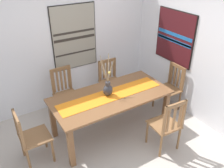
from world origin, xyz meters
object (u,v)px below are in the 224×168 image
chair_1 (110,80)px  painting_on_back_wall (74,37)px  dining_table (111,100)px  chair_0 (31,136)px  chair_4 (65,92)px  centerpiece_vase (108,89)px  chair_2 (167,124)px  chair_3 (170,87)px  painting_on_side_wall (175,37)px

chair_1 → painting_on_back_wall: 1.13m
dining_table → chair_1: size_ratio=2.22×
chair_0 → chair_4: size_ratio=0.94×
dining_table → centerpiece_vase: bearing=156.3°
chair_2 → chair_4: chair_4 is taller
painting_on_back_wall → chair_3: bearing=-42.8°
chair_0 → painting_on_back_wall: (1.33, 1.28, 0.90)m
centerpiece_vase → chair_3: (1.41, -0.03, -0.39)m
dining_table → painting_on_back_wall: painting_on_back_wall is taller
dining_table → centerpiece_vase: 0.23m
painting_on_back_wall → dining_table: bearing=-88.6°
chair_4 → painting_on_back_wall: size_ratio=0.77×
chair_3 → painting_on_back_wall: painting_on_back_wall is taller
painting_on_side_wall → chair_2: bearing=-134.8°
centerpiece_vase → painting_on_side_wall: (1.61, 0.22, 0.52)m
chair_3 → chair_4: (-1.84, 0.89, 0.02)m
chair_4 → chair_0: bearing=-135.5°
centerpiece_vase → painting_on_back_wall: painting_on_back_wall is taller
dining_table → chair_3: chair_3 is taller
centerpiece_vase → chair_2: 1.08m
centerpiece_vase → chair_1: 1.08m
chair_1 → chair_4: chair_4 is taller
chair_0 → chair_3: bearing=-0.4°
painting_on_side_wall → painting_on_back_wall: bearing=146.7°
chair_0 → painting_on_side_wall: painting_on_side_wall is taller
chair_4 → painting_on_side_wall: size_ratio=0.96×
chair_1 → chair_4: 0.98m
centerpiece_vase → chair_4: 1.03m
dining_table → chair_0: 1.37m
chair_1 → chair_2: size_ratio=0.93×
chair_0 → chair_2: bearing=-24.2°
chair_0 → centerpiece_vase: bearing=0.4°
chair_1 → dining_table: bearing=-120.5°
centerpiece_vase → chair_0: (-1.32, -0.01, -0.40)m
chair_0 → painting_on_back_wall: painting_on_back_wall is taller
centerpiece_vase → painting_on_side_wall: painting_on_side_wall is taller
centerpiece_vase → painting_on_back_wall: bearing=89.4°
chair_3 → painting_on_back_wall: (-1.40, 1.29, 0.89)m
chair_1 → chair_4: bearing=179.0°
chair_2 → painting_on_side_wall: size_ratio=0.95×
chair_1 → painting_on_side_wall: painting_on_side_wall is taller
dining_table → painting_on_side_wall: bearing=8.6°
chair_4 → dining_table: bearing=-61.7°
chair_3 → centerpiece_vase: bearing=179.0°
chair_0 → chair_1: bearing=24.5°
chair_2 → chair_0: bearing=155.8°
chair_1 → painting_on_side_wall: 1.53m
dining_table → chair_0: chair_0 is taller
chair_4 → painting_on_side_wall: (2.04, -0.64, 0.89)m
chair_2 → chair_4: 1.97m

